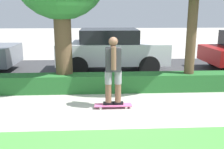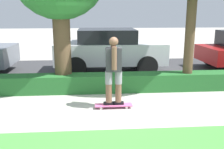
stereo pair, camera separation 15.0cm
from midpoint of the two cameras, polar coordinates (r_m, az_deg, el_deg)
ground_plane at (r=6.22m, az=-0.31°, el=-7.97°), size 60.00×60.00×0.00m
street_asphalt at (r=10.24m, az=-2.02°, el=0.76°), size 18.63×5.00×0.01m
hedge_row at (r=7.66m, az=-1.19°, el=-1.77°), size 18.63×0.60×0.51m
skateboard at (r=6.40m, az=-0.33°, el=-6.69°), size 0.91×0.24×0.08m
skater_person at (r=6.15m, az=-0.34°, el=1.08°), size 0.49×0.42×1.64m
parked_car_middle at (r=10.04m, az=-1.00°, el=5.53°), size 4.09×2.02×1.63m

